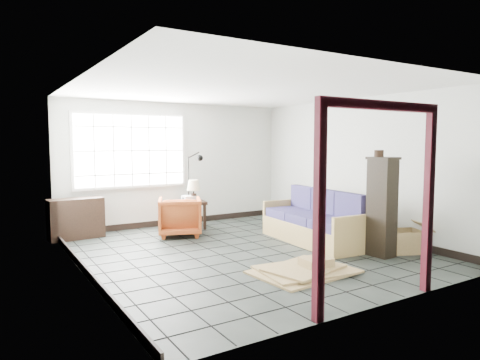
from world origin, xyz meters
TOP-DOWN VIEW (x-y plane):
  - ground at (0.00, 0.00)m, footprint 5.50×5.50m
  - room_shell at (0.00, 0.03)m, footprint 5.02×5.52m
  - window_panel at (-1.00, 2.70)m, footprint 2.32×0.08m
  - doorway_trim at (0.00, -2.70)m, footprint 1.80×0.08m
  - futon_sofa at (1.41, -0.12)m, footprint 0.95×2.16m
  - armchair at (-0.42, 1.65)m, footprint 1.00×0.98m
  - side_table at (0.06, 2.13)m, footprint 0.60×0.60m
  - table_lamp at (0.11, 2.15)m, footprint 0.32×0.32m
  - projector at (0.04, 2.18)m, footprint 0.30×0.23m
  - floor_lamp at (0.20, 2.31)m, footprint 0.42×0.28m
  - console_shelf at (-2.15, 2.40)m, footprint 0.98×0.44m
  - tall_shelf at (1.65, -1.36)m, footprint 0.34×0.43m
  - pot at (1.57, -1.34)m, footprint 0.17×0.17m
  - open_box at (2.15, -1.38)m, footprint 0.96×0.74m
  - cardboard_pile at (0.08, -1.41)m, footprint 1.42×1.06m

SIDE VIEW (x-z plane):
  - ground at x=0.00m, z-range 0.00..0.00m
  - cardboard_pile at x=0.08m, z-range -0.05..0.15m
  - open_box at x=2.15m, z-range -0.07..0.42m
  - futon_sofa at x=1.41m, z-range -0.13..0.80m
  - console_shelf at x=-2.15m, z-range 0.00..0.75m
  - armchair at x=-0.42m, z-range 0.00..0.80m
  - side_table at x=0.06m, z-range 0.18..0.75m
  - projector at x=0.04m, z-range 0.57..0.67m
  - tall_shelf at x=1.65m, z-range 0.01..1.56m
  - floor_lamp at x=0.20m, z-range 0.05..1.63m
  - table_lamp at x=0.11m, z-range 0.65..1.08m
  - doorway_trim at x=0.00m, z-range 0.28..2.48m
  - pot at x=1.57m, z-range 1.54..1.65m
  - window_panel at x=-1.00m, z-range 0.84..2.36m
  - room_shell at x=0.00m, z-range 0.37..2.98m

